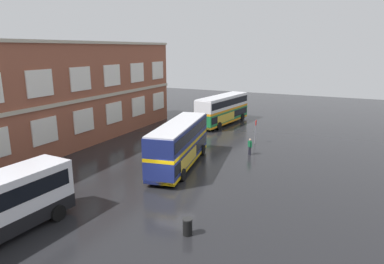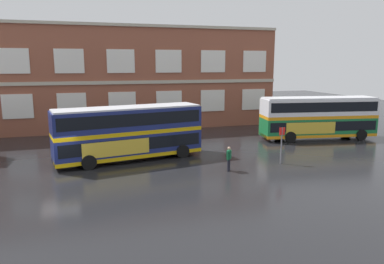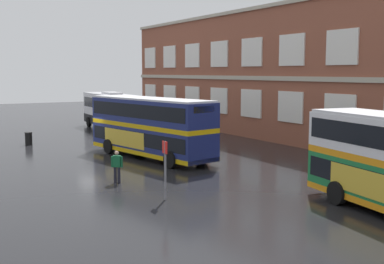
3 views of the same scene
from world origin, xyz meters
name	(u,v)px [view 1 (image 1 of 3)]	position (x,y,z in m)	size (l,w,h in m)	color
ground_plane	(152,186)	(0.00, 2.00, 0.00)	(120.00, 120.00, 0.00)	black
brick_terminal_building	(12,102)	(0.54, 17.98, 5.51)	(45.88, 8.19, 11.31)	brown
double_decker_near	(179,144)	(4.98, 2.16, 2.15)	(11.28, 4.52, 4.07)	navy
double_decker_middle	(223,109)	(23.47, 4.90, 2.15)	(11.25, 4.08, 4.07)	#197038
waiting_passenger	(250,146)	(11.12, -2.68, 0.93)	(0.47, 0.57, 1.70)	black
bus_stand_flag	(256,130)	(15.48, -2.05, 1.64)	(0.44, 0.10, 2.70)	slate
station_litter_bin	(187,227)	(-5.29, -3.73, 0.52)	(0.60, 0.60, 1.03)	black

